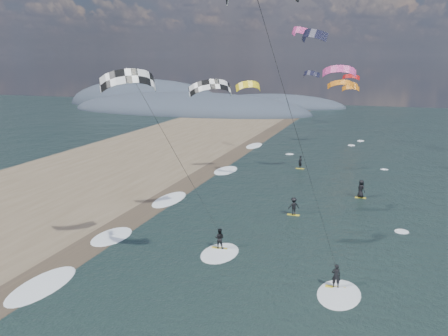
% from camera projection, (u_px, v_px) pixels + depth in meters
% --- Properties ---
extents(wet_sand_strip, '(3.00, 240.00, 0.00)m').
position_uv_depth(wet_sand_strip, '(68.00, 259.00, 35.26)').
color(wet_sand_strip, '#382D23').
rests_on(wet_sand_strip, ground).
extents(coastal_hills, '(80.00, 41.00, 15.00)m').
position_uv_depth(coastal_hills, '(182.00, 108.00, 135.93)').
color(coastal_hills, '#3D4756').
rests_on(coastal_hills, ground).
extents(kitesurfer_near_a, '(7.58, 8.50, 18.39)m').
position_uv_depth(kitesurfer_near_a, '(275.00, 64.00, 24.42)').
color(kitesurfer_near_a, gold).
rests_on(kitesurfer_near_a, ground).
extents(kitesurfer_near_b, '(6.88, 9.00, 13.93)m').
position_uv_depth(kitesurfer_near_b, '(165.00, 140.00, 32.12)').
color(kitesurfer_near_b, gold).
rests_on(kitesurfer_near_b, ground).
extents(far_kitesurfers, '(9.22, 19.83, 1.86)m').
position_uv_depth(far_kitesurfers, '(322.00, 190.00, 50.04)').
color(far_kitesurfers, gold).
rests_on(far_kitesurfers, ground).
extents(bg_kite_field, '(13.00, 70.53, 10.08)m').
position_uv_depth(bg_kite_field, '(322.00, 72.00, 70.00)').
color(bg_kite_field, black).
rests_on(bg_kite_field, ground).
extents(shoreline_surf, '(2.40, 79.40, 0.11)m').
position_uv_depth(shoreline_surf, '(117.00, 239.00, 39.29)').
color(shoreline_surf, white).
rests_on(shoreline_surf, ground).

